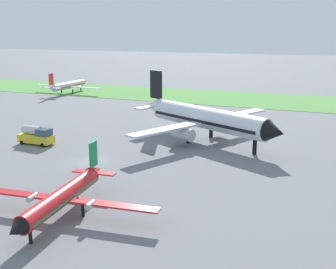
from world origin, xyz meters
The scene contains 6 objects.
ground_plane centered at (0.00, 0.00, 0.00)m, with size 600.00×600.00×0.00m, color slate.
grass_taxiway_strip centered at (0.00, 68.85, 0.04)m, with size 360.00×28.00×0.08m, color #549342.
airplane_foreground_turboprop centered at (7.70, -17.95, 2.39)m, with size 21.79×18.68×6.53m.
airplane_midfield_jet centered at (12.50, 18.38, 4.30)m, with size 31.29×31.41×11.95m.
airplane_taxiing_turboprop centered at (-45.11, 59.26, 2.59)m, with size 23.66×20.23×7.09m.
fuel_truck_near_gate centered at (-14.56, 5.41, 1.58)m, with size 6.56×2.78×3.29m.
Camera 1 is at (34.17, -53.56, 19.93)m, focal length 45.39 mm.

